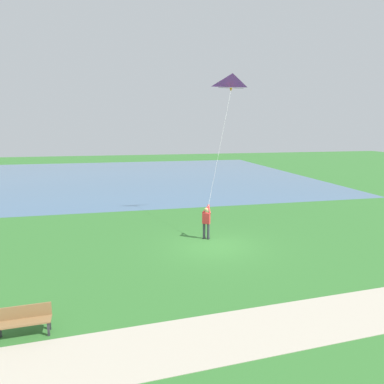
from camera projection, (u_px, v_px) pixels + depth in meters
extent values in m
plane|color=#33702D|center=(215.00, 246.00, 17.42)|extent=(120.00, 120.00, 0.00)
cube|color=#476B8E|center=(123.00, 177.00, 41.96)|extent=(36.00, 44.00, 0.01)
cube|color=#B7AD99|center=(222.00, 336.00, 9.88)|extent=(4.22, 32.08, 0.02)
cube|color=#232328|center=(204.00, 238.00, 18.63)|extent=(0.26, 0.22, 0.06)
cylinder|color=#383842|center=(204.00, 231.00, 18.53)|extent=(0.14, 0.14, 0.82)
cube|color=#232328|center=(208.00, 238.00, 18.55)|extent=(0.26, 0.22, 0.06)
cylinder|color=#383842|center=(208.00, 231.00, 18.45)|extent=(0.14, 0.14, 0.82)
cube|color=red|center=(206.00, 218.00, 18.36)|extent=(0.40, 0.46, 0.60)
sphere|color=#DBB28E|center=(206.00, 210.00, 18.27)|extent=(0.22, 0.22, 0.22)
ellipsoid|color=tan|center=(206.00, 209.00, 18.25)|extent=(0.31, 0.31, 0.13)
cylinder|color=red|center=(206.00, 209.00, 18.51)|extent=(0.35, 0.53, 0.43)
cylinder|color=red|center=(209.00, 209.00, 18.45)|extent=(0.56, 0.12, 0.43)
sphere|color=#DBB28E|center=(208.00, 206.00, 18.60)|extent=(0.10, 0.10, 0.10)
pyramid|color=purple|center=(233.00, 81.00, 21.47)|extent=(0.64, 1.77, 0.81)
cone|color=orange|center=(231.00, 90.00, 21.85)|extent=(0.20, 0.20, 0.22)
cylinder|color=black|center=(231.00, 88.00, 21.83)|extent=(0.03, 1.68, 0.02)
cylinder|color=silver|center=(221.00, 144.00, 20.23)|extent=(4.11, 2.58, 6.58)
cube|color=olive|center=(24.00, 322.00, 9.82)|extent=(0.52, 1.52, 0.05)
cube|color=olive|center=(24.00, 312.00, 9.96)|extent=(0.13, 1.50, 0.40)
cube|color=#2D2D33|center=(48.00, 329.00, 9.89)|extent=(0.06, 0.06, 0.45)
cube|color=#2D2D33|center=(50.00, 323.00, 10.20)|extent=(0.06, 0.06, 0.45)
cube|color=#2D2D33|center=(0.00, 330.00, 9.83)|extent=(0.06, 0.06, 0.45)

